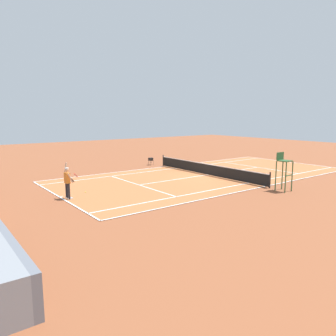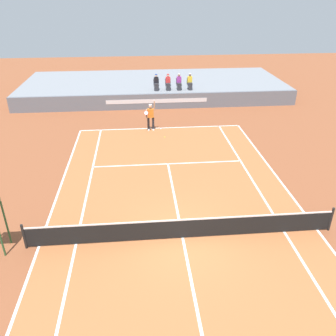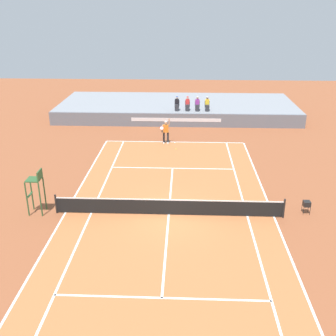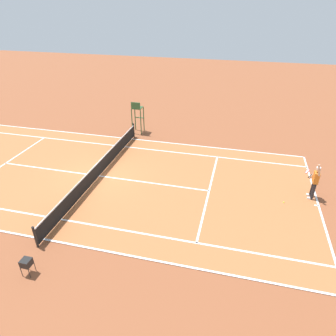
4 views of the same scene
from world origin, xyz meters
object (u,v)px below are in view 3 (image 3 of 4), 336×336
at_px(tennis_player, 166,131).
at_px(umpire_chair, 36,186).
at_px(spectator_seated_3, 207,104).
at_px(spectator_seated_1, 187,104).
at_px(spectator_seated_2, 197,104).
at_px(ball_hopper, 307,203).
at_px(tennis_ball, 176,149).
at_px(spectator_seated_0, 177,104).

relative_size(tennis_player, umpire_chair, 0.85).
relative_size(spectator_seated_3, tennis_player, 0.61).
bearing_deg(spectator_seated_1, spectator_seated_2, 0.00).
height_order(umpire_chair, ball_hopper, umpire_chair).
bearing_deg(tennis_player, spectator_seated_2, 65.50).
distance_m(tennis_player, tennis_ball, 1.88).
distance_m(spectator_seated_2, tennis_ball, 7.52).
distance_m(spectator_seated_2, spectator_seated_3, 0.89).
height_order(spectator_seated_2, tennis_ball, spectator_seated_2).
distance_m(tennis_ball, ball_hopper, 12.02).
xyz_separation_m(spectator_seated_2, ball_hopper, (5.35, -16.76, -1.27)).
bearing_deg(spectator_seated_0, umpire_chair, -111.85).
height_order(spectator_seated_1, ball_hopper, spectator_seated_1).
xyz_separation_m(spectator_seated_1, ball_hopper, (6.24, -16.76, -1.27)).
height_order(tennis_player, ball_hopper, tennis_player).
relative_size(spectator_seated_2, ball_hopper, 1.81).
xyz_separation_m(spectator_seated_1, umpire_chair, (-7.89, -17.30, -0.28)).
relative_size(spectator_seated_2, umpire_chair, 0.52).
relative_size(tennis_ball, ball_hopper, 0.10).
bearing_deg(spectator_seated_2, spectator_seated_0, 180.00).
xyz_separation_m(spectator_seated_1, tennis_ball, (-0.86, -7.08, -1.80)).
distance_m(spectator_seated_1, ball_hopper, 17.93).
bearing_deg(tennis_ball, spectator_seated_1, 83.05).
xyz_separation_m(spectator_seated_0, spectator_seated_2, (1.85, 0.00, 0.00)).
relative_size(spectator_seated_1, tennis_ball, 18.60).
distance_m(tennis_player, ball_hopper, 13.63).
relative_size(spectator_seated_0, spectator_seated_1, 1.00).
relative_size(spectator_seated_3, umpire_chair, 0.52).
height_order(spectator_seated_0, spectator_seated_2, same).
height_order(spectator_seated_3, ball_hopper, spectator_seated_3).
relative_size(spectator_seated_0, umpire_chair, 0.52).
xyz_separation_m(spectator_seated_2, spectator_seated_3, (0.89, 0.00, 0.00)).
bearing_deg(ball_hopper, spectator_seated_1, 110.43).
distance_m(spectator_seated_1, spectator_seated_3, 1.78).
bearing_deg(tennis_player, spectator_seated_0, 82.54).
distance_m(spectator_seated_2, tennis_player, 6.32).
height_order(spectator_seated_2, umpire_chair, spectator_seated_2).
height_order(spectator_seated_2, spectator_seated_3, same).
distance_m(spectator_seated_0, spectator_seated_1, 0.96).
xyz_separation_m(spectator_seated_3, ball_hopper, (4.46, -16.76, -1.27)).
distance_m(spectator_seated_0, spectator_seated_3, 2.74).
height_order(spectator_seated_1, spectator_seated_2, same).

